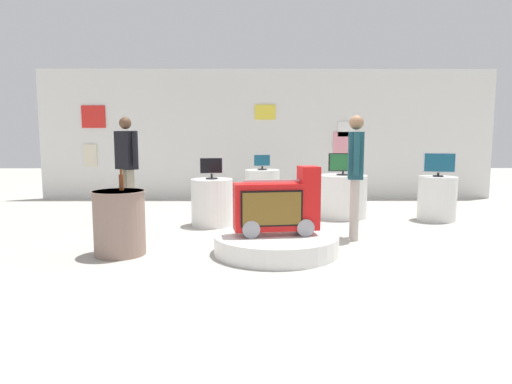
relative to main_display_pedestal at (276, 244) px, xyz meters
name	(u,v)px	position (x,y,z in m)	size (l,w,h in m)	color
ground_plane	(277,246)	(0.04, 0.37, -0.12)	(30.00, 30.00, 0.00)	#B2ADA3
back_wall_display	(266,135)	(0.03, 5.05, 1.38)	(10.52, 0.13, 2.99)	silver
main_display_pedestal	(276,244)	(0.00, 0.00, 0.00)	(1.55, 1.55, 0.23)	silver
novelty_firetruck_tv	(278,207)	(0.02, 0.00, 0.46)	(1.08, 0.48, 0.85)	gray
display_pedestal_left_rear	(262,188)	(-0.09, 3.84, 0.26)	(0.73, 0.73, 0.76)	silver
tv_on_left_rear	(262,162)	(-0.09, 3.83, 0.81)	(0.36, 0.19, 0.32)	black
display_pedestal_center_rear	(212,202)	(-0.96, 1.79, 0.26)	(0.68, 0.68, 0.76)	silver
tv_on_center_rear	(212,167)	(-0.96, 1.78, 0.83)	(0.38, 0.19, 0.35)	black
display_pedestal_right_rear	(437,198)	(2.91, 2.22, 0.26)	(0.64, 0.64, 0.76)	silver
tv_on_right_rear	(439,164)	(2.91, 2.22, 0.87)	(0.51, 0.20, 0.41)	black
display_pedestal_far_right	(342,196)	(1.32, 2.52, 0.26)	(0.87, 0.87, 0.76)	silver
tv_on_far_right	(343,164)	(1.32, 2.52, 0.85)	(0.52, 0.22, 0.39)	black
side_table_round	(119,222)	(-1.92, -0.06, 0.29)	(0.64, 0.64, 0.79)	gray
bottle_on_side_table	(121,182)	(-1.90, 0.00, 0.78)	(0.06, 0.06, 0.26)	brown
shopper_browsing_near_truck	(355,167)	(1.14, 0.78, 0.90)	(0.26, 0.55, 1.74)	#B2ADA3
shopper_browsing_rear	(127,161)	(-2.39, 2.02, 0.92)	(0.45, 0.40, 1.77)	gray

